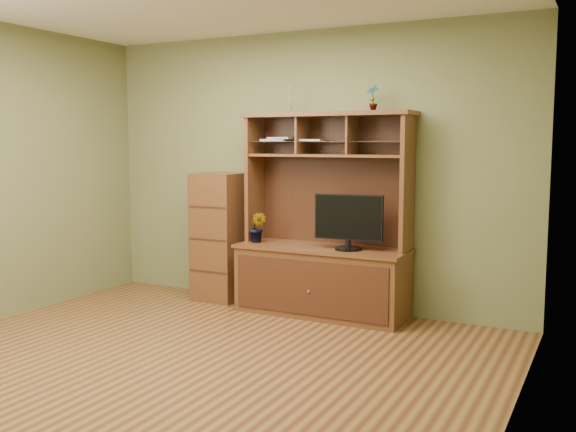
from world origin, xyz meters
The scene contains 8 objects.
room centered at (0.00, 0.00, 1.35)m, with size 4.54×4.04×2.74m.
media_hutch centered at (0.31, 1.73, 0.52)m, with size 1.66×0.61×1.90m.
monitor centered at (0.60, 1.65, 0.92)m, with size 0.64×0.25×0.50m.
orchid_plant centered at (-0.35, 1.65, 0.80)m, with size 0.16×0.13×0.30m, color #22511B.
top_plant centered at (0.76, 1.80, 2.02)m, with size 0.13×0.08×0.24m, color #345D20.
reed_diffuser centered at (-0.09, 1.80, 2.01)m, with size 0.05×0.05×0.27m.
magazines centered at (-0.10, 1.80, 1.65)m, with size 0.65×0.23×0.04m.
side_cabinet centered at (-0.88, 1.77, 0.65)m, with size 0.47×0.43×1.31m.
Camera 1 is at (2.74, -3.72, 1.62)m, focal length 40.00 mm.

